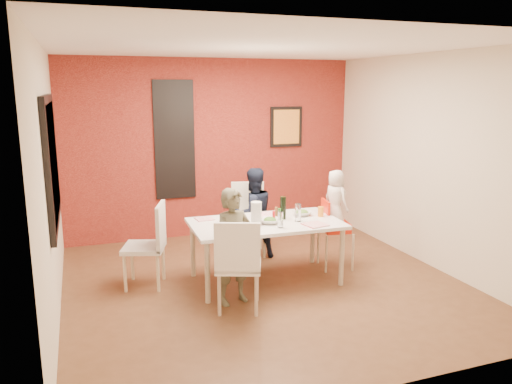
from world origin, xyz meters
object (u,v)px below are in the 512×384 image
object	(u,v)px
chair_near	(238,261)
chair_left	(151,240)
high_chair	(333,227)
child_far	(253,213)
wine_bottle	(283,208)
dining_table	(266,227)
toddler	(335,199)
paper_towel_roll	(256,214)
chair_far	(248,214)
child_near	(234,247)

from	to	relation	value
chair_near	chair_left	world-z (taller)	chair_near
chair_near	high_chair	size ratio (longest dim) A/B	1.11
high_chair	child_far	world-z (taller)	child_far
chair_left	wine_bottle	distance (m)	1.59
high_chair	dining_table	bearing A→B (deg)	108.09
chair_left	wine_bottle	world-z (taller)	wine_bottle
toddler	paper_towel_roll	world-z (taller)	toddler
chair_near	toddler	distance (m)	1.79
dining_table	high_chair	bearing A→B (deg)	7.63
chair_far	child_far	world-z (taller)	child_far
child_near	dining_table	bearing A→B (deg)	24.16
chair_far	toddler	bearing A→B (deg)	-35.45
high_chair	child_far	bearing A→B (deg)	60.52
dining_table	toddler	size ratio (longest dim) A/B	2.39
chair_far	chair_near	bearing A→B (deg)	-98.78
toddler	wine_bottle	size ratio (longest dim) A/B	2.71
chair_far	paper_towel_roll	xyz separation A→B (m)	(-0.31, -1.17, 0.32)
chair_left	child_far	xyz separation A→B (m)	(1.43, 0.52, 0.07)
wine_bottle	paper_towel_roll	xyz separation A→B (m)	(-0.39, -0.15, -0.00)
dining_table	toddler	bearing A→B (deg)	7.04
toddler	chair_left	bearing A→B (deg)	68.40
child_far	dining_table	bearing A→B (deg)	73.32
chair_far	dining_table	bearing A→B (deg)	-84.83
high_chair	wine_bottle	bearing A→B (deg)	106.62
high_chair	child_near	world-z (taller)	child_near
chair_left	toddler	bearing A→B (deg)	104.08
chair_left	child_near	size ratio (longest dim) A/B	0.78
dining_table	wine_bottle	xyz separation A→B (m)	(0.24, 0.05, 0.20)
chair_near	child_near	size ratio (longest dim) A/B	0.79
child_near	paper_towel_roll	world-z (taller)	child_near
chair_left	high_chair	world-z (taller)	chair_left
dining_table	high_chair	xyz separation A→B (m)	(0.96, 0.13, -0.13)
chair_left	wine_bottle	xyz separation A→B (m)	(1.53, -0.25, 0.32)
child_far	toddler	xyz separation A→B (m)	(0.85, -0.70, 0.28)
toddler	paper_towel_roll	bearing A→B (deg)	84.00
chair_far	child_near	size ratio (longest dim) A/B	0.78
chair_left	paper_towel_roll	size ratio (longest dim) A/B	3.59
child_near	paper_towel_roll	distance (m)	0.58
dining_table	chair_near	xyz separation A→B (m)	(-0.57, -0.70, -0.11)
chair_near	chair_left	distance (m)	1.24
high_chair	toddler	world-z (taller)	toddler
dining_table	chair_near	distance (m)	0.91
high_chair	paper_towel_roll	size ratio (longest dim) A/B	3.26
high_chair	paper_towel_roll	world-z (taller)	paper_towel_roll
chair_near	high_chair	bearing A→B (deg)	-130.52
dining_table	child_far	xyz separation A→B (m)	(0.13, 0.82, -0.05)
chair_far	wine_bottle	xyz separation A→B (m)	(0.09, -1.02, 0.32)
wine_bottle	paper_towel_roll	distance (m)	0.42
dining_table	paper_towel_roll	distance (m)	0.27
child_near	toddler	xyz separation A→B (m)	(1.52, 0.58, 0.27)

